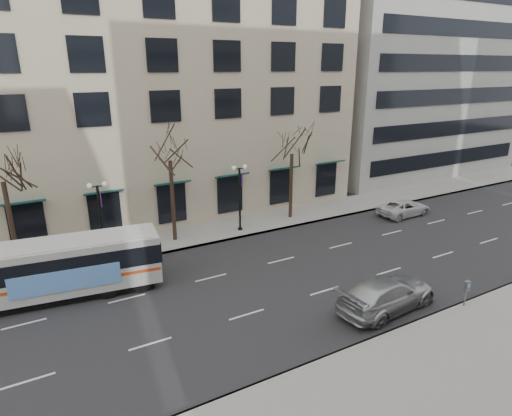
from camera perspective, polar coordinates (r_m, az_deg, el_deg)
ground at (r=24.33m, az=-3.83°, el=-11.46°), size 160.00×160.00×0.00m
sidewalk_far at (r=33.62m, az=-2.75°, el=-2.59°), size 80.00×4.00×0.15m
building_hotel at (r=40.75m, az=-20.39°, el=17.17°), size 40.00×20.00×24.00m
building_office at (r=57.56m, az=17.72°, el=22.98°), size 25.00×20.00×35.00m
tree_far_left at (r=28.51m, az=-30.96°, el=4.85°), size 3.60×3.60×8.34m
tree_far_mid at (r=29.79m, az=-11.49°, el=7.99°), size 3.60×3.60×8.55m
tree_far_right at (r=34.21m, az=4.84°, el=8.78°), size 3.60×3.60×8.06m
lamp_post_left at (r=29.11m, az=-19.98°, el=-1.08°), size 1.22×0.45×5.21m
lamp_post_right at (r=32.02m, az=-2.17°, el=1.77°), size 1.22×0.45×5.21m
city_bus at (r=25.69m, az=-26.01°, el=-7.31°), size 12.13×4.07×3.23m
silver_car at (r=23.65m, az=17.08°, el=-10.85°), size 6.15×2.96×1.73m
white_pickup at (r=38.43m, az=19.13°, el=0.04°), size 4.83×2.29×1.33m
pay_station at (r=25.01m, az=26.28°, el=-9.55°), size 0.31×0.21×1.42m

